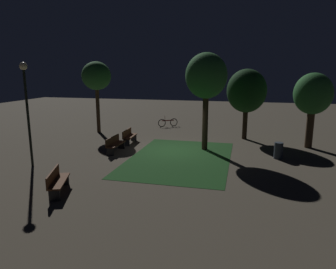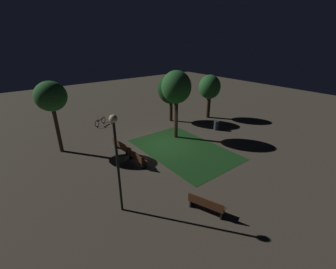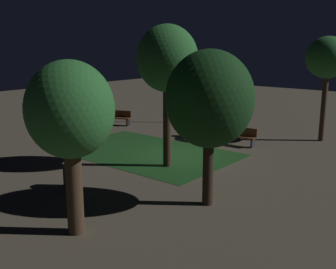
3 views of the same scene
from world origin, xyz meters
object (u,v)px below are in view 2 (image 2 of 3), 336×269
Objects in this scene: lamp_post_plaza_west at (116,150)px; bicycle at (100,122)px; bench_back_row at (206,204)px; tree_right_canopy at (171,89)px; bench_lawn_edge at (121,146)px; tree_near_wall at (51,97)px; tree_back_left at (176,88)px; trash_bin at (216,125)px; tree_back_right at (210,88)px; bench_front_right at (137,157)px.

lamp_post_plaza_west is 12.97m from bicycle.
tree_right_canopy is (-11.40, 6.92, 2.75)m from bench_back_row.
bicycle is (-6.35, 1.00, -0.14)m from bench_lawn_edge.
tree_near_wall is 0.94× the size of tree_back_left.
bench_back_row is at bearing 18.82° from tree_near_wall.
bench_back_row is 11.09m from trash_bin.
lamp_post_plaza_west is 3.39× the size of bicycle.
tree_back_right is at bearing 64.13° from bicycle.
bench_back_row is 12.32m from tree_near_wall.
bench_back_row is 5.01m from lamp_post_plaza_west.
tree_right_canopy is (-3.50, 2.28, -0.99)m from tree_back_left.
trash_bin is 11.13m from bicycle.
bicycle is at bearing 173.37° from bench_front_right.
tree_back_right reaches higher than bench_front_right.
lamp_post_plaza_west reaches higher than bench_back_row.
trash_bin is (-0.82, 8.96, -0.05)m from bench_front_right.
bicycle is (-12.02, 3.86, -2.99)m from lamp_post_plaza_west.
lamp_post_plaza_west is (3.41, -2.86, 2.85)m from bench_front_right.
bench_front_right is 6.45m from tree_back_left.
bench_front_right reaches higher than trash_bin.
bench_front_right is at bearing -6.63° from bicycle.
bicycle is at bearing 177.20° from bench_back_row.
bicycle is (-4.84, -9.97, -2.83)m from tree_back_right.
lamp_post_plaza_west is (8.47, 0.65, -0.80)m from tree_near_wall.
bench_back_row is 1.27× the size of bicycle.
tree_back_right is at bearing 67.59° from tree_right_canopy.
tree_back_right is 0.90× the size of lamp_post_plaza_west.
bicycle is (-14.68, 0.72, -0.14)m from bench_back_row.
tree_back_left is at bearing 149.58° from bench_back_row.
tree_back_left reaches higher than tree_right_canopy.
tree_right_canopy is at bearing 62.11° from bicycle.
tree_near_wall is 9.03m from tree_back_left.
tree_back_right is 15.59m from lamp_post_plaza_west.
bench_back_row is 14.78m from tree_back_right.
tree_back_right reaches higher than trash_bin.
tree_near_wall is 6.01× the size of trash_bin.
trash_bin is at bearing 45.65° from bicycle.
trash_bin is 0.60× the size of bicycle.
bench_front_right is 0.38× the size of tree_right_canopy.
lamp_post_plaza_west is at bearing -70.27° from trash_bin.
tree_near_wall is 6.88m from bicycle.
tree_back_right is at bearing 97.87° from bench_lawn_edge.
tree_right_canopy reaches higher than bench_lawn_edge.
tree_back_right is (-3.77, 10.97, 2.69)m from bench_front_right.
bench_lawn_edge is 8.34m from bench_back_row.
tree_back_right is 6.44m from tree_back_left.
bench_front_right is at bearing -177.34° from bench_back_row.
tree_back_right is (1.29, 14.49, -0.96)m from tree_near_wall.
bench_lawn_edge is 6.96m from lamp_post_plaza_west.
bench_front_right is at bearing -71.05° from tree_back_right.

